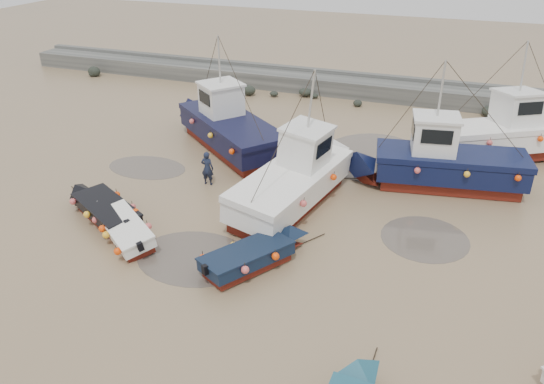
{
  "coord_description": "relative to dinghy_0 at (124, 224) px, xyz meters",
  "views": [
    {
      "loc": [
        6.0,
        -16.34,
        11.87
      ],
      "look_at": [
        -1.05,
        2.57,
        1.4
      ],
      "focal_mm": 35.0,
      "sensor_mm": 36.0,
      "label": 1
    }
  ],
  "objects": [
    {
      "name": "ground",
      "position": [
        6.38,
        0.77,
        -0.55
      ],
      "size": [
        120.0,
        120.0,
        0.0
      ],
      "primitive_type": "plane",
      "color": "#8C7251",
      "rests_on": "ground"
    },
    {
      "name": "seawall",
      "position": [
        6.43,
        22.76,
        0.08
      ],
      "size": [
        60.0,
        4.92,
        1.5
      ],
      "color": "slate",
      "rests_on": "ground"
    },
    {
      "name": "puddle_a",
      "position": [
        3.48,
        -0.44,
        -0.55
      ],
      "size": [
        4.67,
        4.67,
        0.01
      ],
      "primitive_type": "cylinder",
      "color": "#564C43",
      "rests_on": "ground"
    },
    {
      "name": "puddle_b",
      "position": [
        11.83,
        4.15,
        -0.55
      ],
      "size": [
        3.63,
        3.63,
        0.01
      ],
      "primitive_type": "cylinder",
      "color": "#564C43",
      "rests_on": "ground"
    },
    {
      "name": "puddle_c",
      "position": [
        -2.87,
        6.21,
        -0.55
      ],
      "size": [
        4.37,
        4.37,
        0.01
      ],
      "primitive_type": "cylinder",
      "color": "#564C43",
      "rests_on": "ground"
    },
    {
      "name": "puddle_d",
      "position": [
        8.14,
        11.98,
        -0.55
      ],
      "size": [
        5.8,
        5.8,
        0.01
      ],
      "primitive_type": "cylinder",
      "color": "#564C43",
      "rests_on": "ground"
    },
    {
      "name": "dinghy_0",
      "position": [
        0.0,
        0.0,
        0.0
      ],
      "size": [
        5.12,
        4.04,
        1.43
      ],
      "rotation": [
        0.0,
        0.0,
        0.94
      ],
      "color": "maroon",
      "rests_on": "ground"
    },
    {
      "name": "dinghy_1",
      "position": [
        5.94,
        -0.08,
        0.0
      ],
      "size": [
        3.73,
        5.3,
        1.43
      ],
      "rotation": [
        0.0,
        0.0,
        -0.56
      ],
      "color": "maroon",
      "rests_on": "ground"
    },
    {
      "name": "dinghy_4",
      "position": [
        -1.75,
        1.0,
        -0.01
      ],
      "size": [
        5.76,
        3.72,
        1.43
      ],
      "rotation": [
        0.0,
        0.0,
        1.06
      ],
      "color": "maroon",
      "rests_on": "ground"
    },
    {
      "name": "cabin_boat_0",
      "position": [
        -0.12,
        10.47,
        0.75
      ],
      "size": [
        9.84,
        8.43,
        6.22
      ],
      "rotation": [
        0.0,
        0.0,
        0.89
      ],
      "color": "maroon",
      "rests_on": "ground"
    },
    {
      "name": "cabin_boat_1",
      "position": [
        5.75,
        5.39,
        0.77
      ],
      "size": [
        4.22,
        10.76,
        6.22
      ],
      "rotation": [
        0.0,
        0.0,
        -0.18
      ],
      "color": "maroon",
      "rests_on": "ground"
    },
    {
      "name": "cabin_boat_2",
      "position": [
        11.72,
        9.28,
        0.79
      ],
      "size": [
        10.29,
        3.93,
        6.22
      ],
      "rotation": [
        0.0,
        0.0,
        1.74
      ],
      "color": "maroon",
      "rests_on": "ground"
    },
    {
      "name": "cabin_boat_3",
      "position": [
        15.03,
        14.53,
        0.77
      ],
      "size": [
        9.92,
        7.18,
        6.22
      ],
      "rotation": [
        0.0,
        0.0,
        -1.02
      ],
      "color": "maroon",
      "rests_on": "ground"
    },
    {
      "name": "person",
      "position": [
        1.1,
        5.57,
        -0.55
      ],
      "size": [
        0.66,
        0.45,
        1.75
      ],
      "primitive_type": "imported",
      "rotation": [
        0.0,
        0.0,
        3.19
      ],
      "color": "#171E32",
      "rests_on": "ground"
    }
  ]
}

